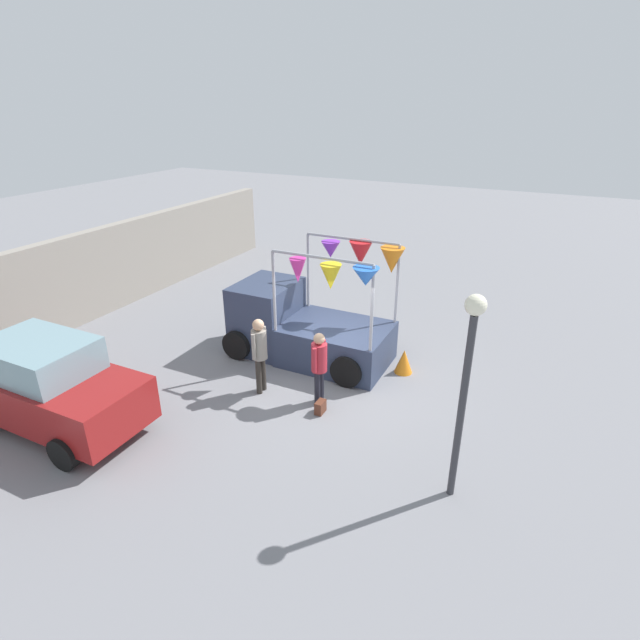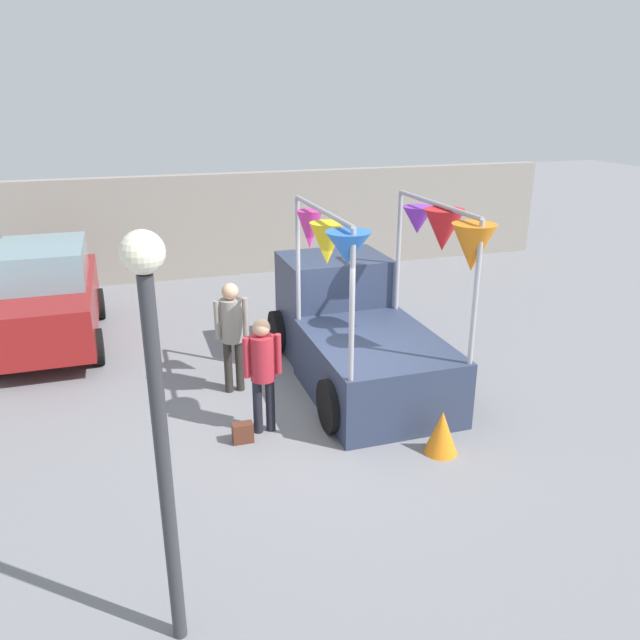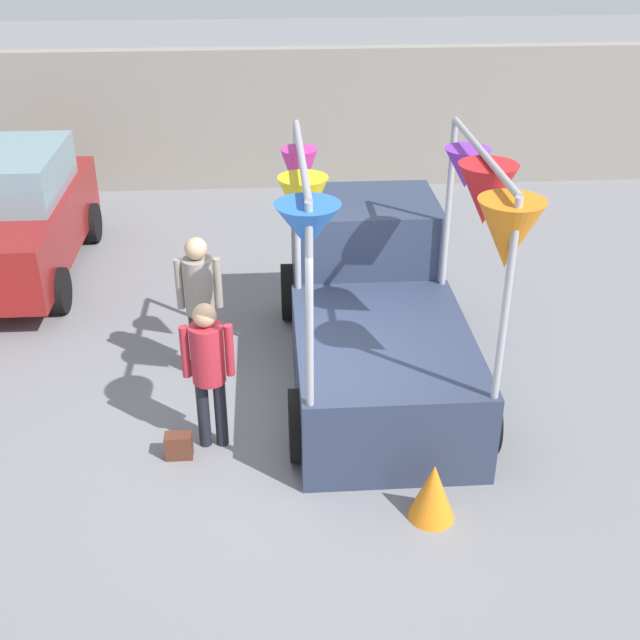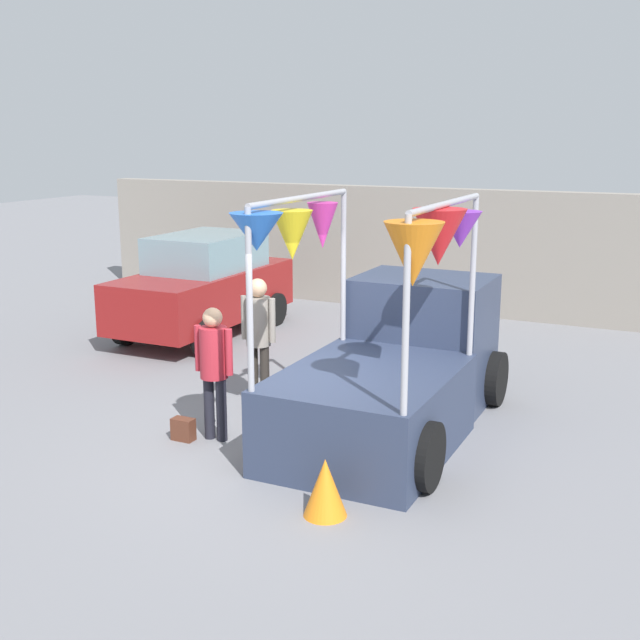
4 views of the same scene
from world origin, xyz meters
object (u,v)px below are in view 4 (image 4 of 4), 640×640
Objects in this scene: handbag at (183,429)px; person_vendor at (258,329)px; parked_car at (204,285)px; folded_kite_bundle_tangerine at (325,487)px; vendor_truck at (398,359)px; person_customer at (214,361)px.

person_vendor is at bearing 83.45° from handbag.
person_vendor is at bearing -46.30° from parked_car.
person_vendor is 2.99× the size of folded_kite_bundle_tangerine.
vendor_truck is 6.82× the size of folded_kite_bundle_tangerine.
handbag is at bearing -143.91° from vendor_truck.
parked_car is at bearing 148.57° from vendor_truck.
folded_kite_bundle_tangerine is (2.26, -2.64, -0.79)m from person_vendor.
handbag is (-2.22, -1.62, -0.76)m from vendor_truck.
person_vendor reaches higher than person_customer.
vendor_truck is 2.28× the size of person_vendor.
folded_kite_bundle_tangerine is (2.09, -1.26, -0.71)m from person_customer.
vendor_truck is at bearing 0.87° from person_vendor.
person_customer is 2.79× the size of folded_kite_bundle_tangerine.
person_customer is at bearing -142.82° from vendor_truck.
handbag is 0.47× the size of folded_kite_bundle_tangerine.
vendor_truck is at bearing 36.09° from handbag.
parked_car is 2.39× the size of person_customer.
parked_car is 5.42m from person_customer.
person_vendor is at bearing -179.13° from vendor_truck.
folded_kite_bundle_tangerine is at bearing -85.15° from vendor_truck.
parked_car is at bearing 124.84° from person_customer.
person_customer is (-1.87, -1.42, 0.11)m from vendor_truck.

